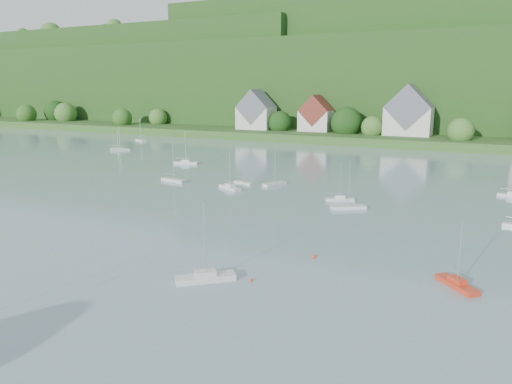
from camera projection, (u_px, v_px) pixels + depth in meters
far_shore_strip at (399, 136)px, 185.12m from camera, size 600.00×60.00×3.00m
forested_ridge at (427, 81)px, 240.44m from camera, size 620.00×181.22×69.89m
village_building_0 at (256, 113)px, 195.67m from camera, size 14.00×10.40×16.00m
village_building_1 at (316, 116)px, 186.83m from camera, size 12.00×9.36×14.00m
village_building_2 at (409, 115)px, 170.56m from camera, size 16.00×11.44×18.00m
near_sailboat_3 at (206, 277)px, 50.78m from camera, size 5.91×5.46×8.50m
near_sailboat_5 at (457, 283)px, 49.23m from camera, size 4.66×4.85×7.10m
mooring_buoy_2 at (251, 281)px, 50.81m from camera, size 0.38×0.38×0.38m
mooring_buoy_3 at (314, 258)px, 57.70m from camera, size 0.50×0.50×0.50m
far_sailboat_cluster at (395, 181)px, 102.31m from camera, size 199.90×76.47×8.71m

